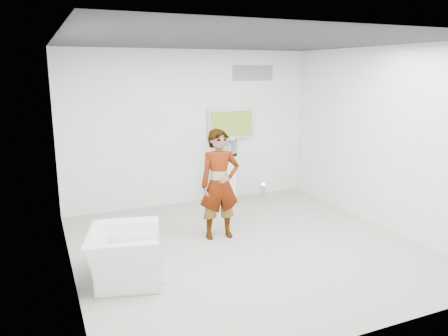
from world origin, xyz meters
The scene contains 10 objects.
room centered at (0.00, 0.00, 1.50)m, with size 5.01×5.01×3.00m.
tv centered at (0.85, 2.45, 1.55)m, with size 1.00×0.08×0.60m, color #B8B7BC.
logo_decal centered at (1.35, 2.49, 2.55)m, with size 0.90×0.02×0.30m, color gray.
person centered at (-0.22, 0.52, 0.87)m, with size 0.63×0.42×1.74m, color silver.
armchair centered at (-1.90, -0.33, 0.33)m, with size 1.01×0.88×0.66m, color silver.
pedestal centered at (0.57, 2.16, 0.48)m, with size 0.47×0.47×0.97m, color white.
floor_uplight centered at (1.47, 2.18, 0.15)m, with size 0.20×0.20×0.30m, color white.
vitrine centered at (0.57, 2.16, 1.15)m, with size 0.36×0.36×0.36m, color white.
console centered at (0.57, 2.16, 1.08)m, with size 0.05×0.15×0.21m, color white.
wii_remote centered at (0.04, 0.64, 1.56)m, with size 0.03×0.13×0.03m, color white.
Camera 1 is at (-2.80, -5.55, 2.62)m, focal length 35.00 mm.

